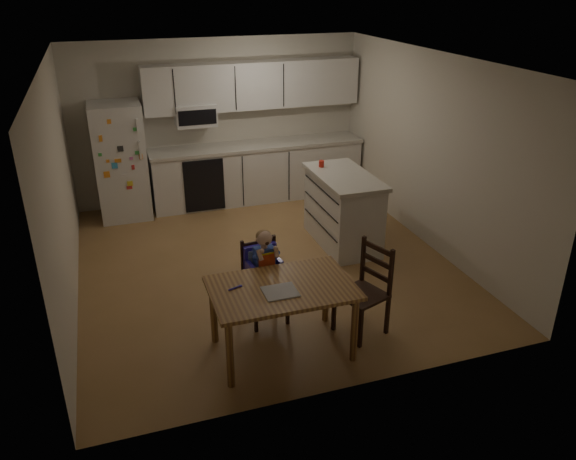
{
  "coord_description": "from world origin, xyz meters",
  "views": [
    {
      "loc": [
        -1.71,
        -6.08,
        3.35
      ],
      "look_at": [
        -0.09,
        -1.2,
        0.99
      ],
      "focal_mm": 35.0,
      "sensor_mm": 36.0,
      "label": 1
    }
  ],
  "objects_px": {
    "dining_table": "(282,295)",
    "red_cup": "(321,164)",
    "chair_side": "(369,283)",
    "refrigerator": "(121,161)",
    "chair_booster": "(263,266)",
    "kitchen_island": "(343,209)"
  },
  "relations": [
    {
      "from": "dining_table",
      "to": "red_cup",
      "type": "bearing_deg",
      "value": 61.05
    },
    {
      "from": "refrigerator",
      "to": "chair_side",
      "type": "distance_m",
      "value": 4.43
    },
    {
      "from": "dining_table",
      "to": "chair_booster",
      "type": "height_order",
      "value": "chair_booster"
    },
    {
      "from": "kitchen_island",
      "to": "chair_booster",
      "type": "height_order",
      "value": "chair_booster"
    },
    {
      "from": "chair_booster",
      "to": "refrigerator",
      "type": "bearing_deg",
      "value": 104.17
    },
    {
      "from": "kitchen_island",
      "to": "refrigerator",
      "type": "bearing_deg",
      "value": 144.67
    },
    {
      "from": "refrigerator",
      "to": "kitchen_island",
      "type": "xyz_separation_m",
      "value": [
        2.71,
        -1.92,
        -0.36
      ]
    },
    {
      "from": "red_cup",
      "to": "chair_booster",
      "type": "relative_size",
      "value": 0.09
    },
    {
      "from": "chair_side",
      "to": "chair_booster",
      "type": "bearing_deg",
      "value": -139.25
    },
    {
      "from": "kitchen_island",
      "to": "chair_side",
      "type": "height_order",
      "value": "kitchen_island"
    },
    {
      "from": "refrigerator",
      "to": "dining_table",
      "type": "relative_size",
      "value": 1.27
    },
    {
      "from": "chair_booster",
      "to": "kitchen_island",
      "type": "bearing_deg",
      "value": 37.54
    },
    {
      "from": "red_cup",
      "to": "chair_side",
      "type": "relative_size",
      "value": 0.09
    },
    {
      "from": "chair_booster",
      "to": "chair_side",
      "type": "distance_m",
      "value": 1.09
    },
    {
      "from": "red_cup",
      "to": "dining_table",
      "type": "height_order",
      "value": "red_cup"
    },
    {
      "from": "chair_side",
      "to": "dining_table",
      "type": "bearing_deg",
      "value": -104.89
    },
    {
      "from": "chair_booster",
      "to": "chair_side",
      "type": "relative_size",
      "value": 1.09
    },
    {
      "from": "red_cup",
      "to": "dining_table",
      "type": "bearing_deg",
      "value": -118.95
    },
    {
      "from": "refrigerator",
      "to": "red_cup",
      "type": "distance_m",
      "value": 2.97
    },
    {
      "from": "red_cup",
      "to": "chair_side",
      "type": "height_order",
      "value": "red_cup"
    },
    {
      "from": "red_cup",
      "to": "refrigerator",
      "type": "bearing_deg",
      "value": 149.08
    },
    {
      "from": "chair_side",
      "to": "refrigerator",
      "type": "bearing_deg",
      "value": -170.89
    }
  ]
}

